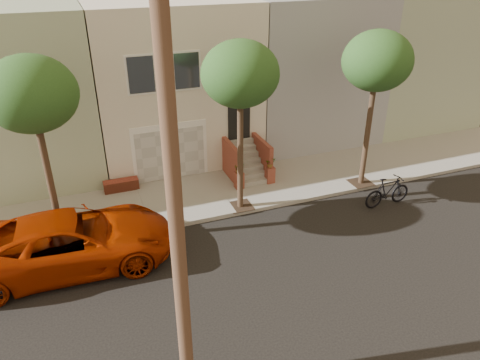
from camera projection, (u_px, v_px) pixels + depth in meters
name	position (u px, v px, depth m)	size (l,w,h in m)	color
ground	(255.00, 276.00, 14.09)	(90.00, 90.00, 0.00)	black
sidewalk	(205.00, 195.00, 18.49)	(40.00, 3.70, 0.15)	gray
house_row	(166.00, 75.00, 21.70)	(33.10, 11.70, 7.00)	beige
tree_left	(31.00, 95.00, 13.16)	(2.70, 2.57, 6.30)	#2D2116
tree_mid	(240.00, 75.00, 15.23)	(2.70, 2.57, 6.30)	#2D2116
tree_right	(377.00, 62.00, 16.98)	(2.70, 2.57, 6.30)	#2D2116
pickup_truck	(71.00, 241.00, 14.22)	(2.93, 6.36, 1.77)	#9D2401
motorcycle	(388.00, 191.00, 17.66)	(0.58, 2.04, 1.23)	black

